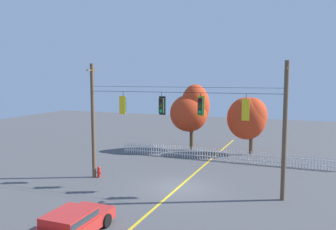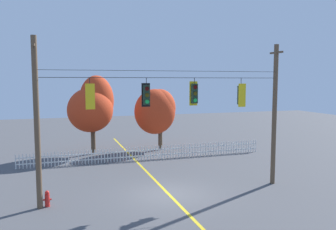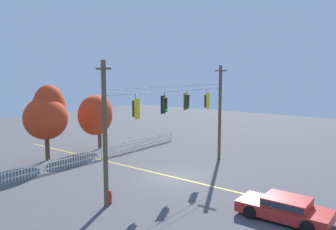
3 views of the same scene
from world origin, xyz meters
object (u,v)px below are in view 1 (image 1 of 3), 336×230
object	(u,v)px
traffic_signal_westbound_side	(246,110)
fire_hydrant	(99,172)
traffic_signal_southbound_primary	(123,105)
traffic_signal_northbound_primary	(162,106)
parked_car	(71,223)
traffic_signal_northbound_secondary	(201,106)
autumn_maple_near_fence	(191,110)
autumn_maple_mid	(248,117)

from	to	relation	value
traffic_signal_westbound_side	fire_hydrant	size ratio (longest dim) A/B	2.02
traffic_signal_southbound_primary	traffic_signal_northbound_primary	bearing A→B (deg)	0.40
parked_car	traffic_signal_northbound_secondary	bearing A→B (deg)	67.41
traffic_signal_southbound_primary	traffic_signal_westbound_side	xyz separation A→B (m)	(7.98, -0.00, -0.04)
traffic_signal_northbound_secondary	parked_car	bearing A→B (deg)	-112.59
traffic_signal_southbound_primary	fire_hydrant	bearing A→B (deg)	176.98
traffic_signal_northbound_secondary	parked_car	world-z (taller)	traffic_signal_northbound_secondary
traffic_signal_northbound_secondary	traffic_signal_westbound_side	world-z (taller)	same
parked_car	traffic_signal_westbound_side	bearing A→B (deg)	53.23
traffic_signal_northbound_primary	parked_car	distance (m)	9.43
traffic_signal_northbound_secondary	traffic_signal_westbound_side	bearing A→B (deg)	-0.43
autumn_maple_near_fence	fire_hydrant	size ratio (longest dim) A/B	8.17
traffic_signal_northbound_secondary	traffic_signal_westbound_side	xyz separation A→B (m)	(2.71, -0.02, -0.12)
traffic_signal_southbound_primary	fire_hydrant	world-z (taller)	traffic_signal_southbound_primary
traffic_signal_southbound_primary	parked_car	bearing A→B (deg)	-77.27
traffic_signal_northbound_primary	traffic_signal_westbound_side	size ratio (longest dim) A/B	0.93
traffic_signal_southbound_primary	traffic_signal_northbound_secondary	xyz separation A→B (m)	(5.27, 0.02, 0.07)
traffic_signal_northbound_primary	autumn_maple_near_fence	world-z (taller)	autumn_maple_near_fence
traffic_signal_westbound_side	autumn_maple_near_fence	xyz separation A→B (m)	(-6.80, 11.07, -1.26)
traffic_signal_westbound_side	fire_hydrant	bearing A→B (deg)	179.38
traffic_signal_southbound_primary	traffic_signal_northbound_secondary	bearing A→B (deg)	0.21
traffic_signal_southbound_primary	traffic_signal_westbound_side	bearing A→B (deg)	-0.00
traffic_signal_westbound_side	fire_hydrant	xyz separation A→B (m)	(-10.02, 0.11, -4.71)
traffic_signal_northbound_primary	traffic_signal_northbound_secondary	bearing A→B (deg)	0.01
autumn_maple_mid	parked_car	xyz separation A→B (m)	(-4.63, -19.43, -2.76)
traffic_signal_northbound_primary	traffic_signal_westbound_side	xyz separation A→B (m)	(5.25, -0.02, -0.07)
traffic_signal_northbound_primary	fire_hydrant	xyz separation A→B (m)	(-4.77, 0.09, -4.78)
autumn_maple_mid	fire_hydrant	bearing A→B (deg)	-127.45
autumn_maple_near_fence	traffic_signal_westbound_side	bearing A→B (deg)	-58.43
traffic_signal_westbound_side	autumn_maple_near_fence	world-z (taller)	autumn_maple_near_fence
traffic_signal_northbound_secondary	autumn_maple_near_fence	world-z (taller)	autumn_maple_near_fence
parked_car	autumn_maple_mid	bearing A→B (deg)	76.61
fire_hydrant	autumn_maple_mid	bearing A→B (deg)	52.55
traffic_signal_southbound_primary	fire_hydrant	xyz separation A→B (m)	(-2.05, 0.11, -4.75)
traffic_signal_southbound_primary	traffic_signal_westbound_side	world-z (taller)	same
traffic_signal_westbound_side	autumn_maple_mid	xyz separation A→B (m)	(-1.50, 11.24, -1.72)
traffic_signal_westbound_side	autumn_maple_mid	bearing A→B (deg)	97.59
autumn_maple_mid	traffic_signal_northbound_secondary	bearing A→B (deg)	-96.15
autumn_maple_near_fence	fire_hydrant	distance (m)	11.93
traffic_signal_westbound_side	fire_hydrant	distance (m)	11.07
traffic_signal_southbound_primary	traffic_signal_northbound_primary	size ratio (longest dim) A/B	1.03
traffic_signal_southbound_primary	autumn_maple_mid	size ratio (longest dim) A/B	0.29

